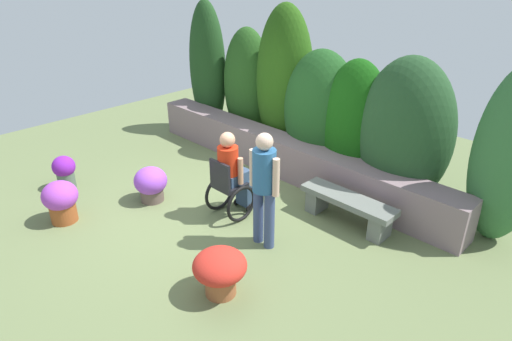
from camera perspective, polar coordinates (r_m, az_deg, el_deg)
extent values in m
plane|color=#667448|center=(6.87, -5.66, -5.05)|extent=(11.31, 11.31, 0.00)
cube|color=slate|center=(7.79, 3.97, 1.77)|extent=(6.37, 0.49, 0.67)
ellipsoid|color=#1D411B|center=(9.61, -6.25, 12.98)|extent=(0.90, 0.63, 2.74)
ellipsoid|color=#234E1A|center=(9.10, -1.12, 10.90)|extent=(1.12, 0.78, 2.29)
ellipsoid|color=#265312|center=(8.33, 3.66, 11.24)|extent=(1.19, 0.83, 2.80)
ellipsoid|color=#1D4C1D|center=(7.78, 8.25, 7.42)|extent=(1.41, 0.99, 2.16)
ellipsoid|color=#134C0E|center=(7.35, 12.52, 5.78)|extent=(1.16, 0.81, 2.12)
ellipsoid|color=#224624|center=(6.95, 18.58, 4.59)|extent=(1.47, 1.03, 2.29)
ellipsoid|color=#336B36|center=(6.48, 29.82, 1.49)|extent=(0.93, 0.65, 2.43)
cube|color=slate|center=(6.82, 7.87, -3.73)|extent=(0.20, 0.33, 0.34)
cube|color=slate|center=(6.35, 15.64, -7.03)|extent=(0.20, 0.33, 0.34)
cube|color=slate|center=(6.46, 11.78, -3.70)|extent=(1.44, 0.39, 0.09)
cube|color=black|center=(6.48, -3.39, -1.88)|extent=(0.40, 0.40, 0.06)
cube|color=black|center=(6.27, -4.66, -0.58)|extent=(0.40, 0.04, 0.40)
cube|color=black|center=(6.87, -1.33, -3.93)|extent=(0.28, 0.12, 0.03)
torus|color=black|center=(6.75, -4.72, -2.85)|extent=(0.05, 0.56, 0.56)
torus|color=black|center=(6.44, -1.89, -4.32)|extent=(0.05, 0.56, 0.56)
cylinder|color=black|center=(6.94, -2.55, -4.09)|extent=(0.03, 0.10, 0.10)
cylinder|color=black|center=(6.76, -0.92, -4.93)|extent=(0.03, 0.10, 0.10)
cube|color=#314866|center=(6.49, -2.76, -0.73)|extent=(0.30, 0.40, 0.16)
cube|color=#314866|center=(6.77, -1.46, -2.79)|extent=(0.26, 0.14, 0.43)
cylinder|color=red|center=(6.31, -3.61, 0.94)|extent=(0.30, 0.30, 0.50)
cylinder|color=tan|center=(6.51, -4.32, 0.96)|extent=(0.08, 0.08, 0.40)
cylinder|color=tan|center=(6.25, -2.01, -0.08)|extent=(0.08, 0.08, 0.40)
sphere|color=tan|center=(6.16, -3.70, 3.97)|extent=(0.22, 0.22, 0.22)
cylinder|color=#384772|center=(5.94, 0.30, -5.70)|extent=(0.14, 0.14, 0.82)
cylinder|color=#384772|center=(5.82, 1.72, -6.43)|extent=(0.14, 0.14, 0.82)
cylinder|color=#2B5F90|center=(5.54, 1.06, 0.00)|extent=(0.30, 0.30, 0.56)
cylinder|color=beige|center=(5.68, -0.40, 0.37)|extent=(0.09, 0.09, 0.50)
cylinder|color=beige|center=(5.43, 2.59, -0.92)|extent=(0.09, 0.09, 0.50)
sphere|color=beige|center=(5.38, 1.10, 3.73)|extent=(0.22, 0.22, 0.22)
cylinder|color=#974822|center=(7.08, -23.54, -4.87)|extent=(0.37, 0.37, 0.31)
ellipsoid|color=#224E25|center=(6.98, -23.84, -3.41)|extent=(0.41, 0.41, 0.15)
ellipsoid|color=purple|center=(6.95, -23.93, -2.96)|extent=(0.50, 0.50, 0.42)
cylinder|color=#4E5F51|center=(8.03, -23.20, -1.11)|extent=(0.28, 0.28, 0.30)
ellipsoid|color=#14480A|center=(7.95, -23.44, 0.14)|extent=(0.31, 0.31, 0.12)
ellipsoid|color=purple|center=(7.93, -23.51, 0.48)|extent=(0.37, 0.37, 0.36)
cylinder|color=brown|center=(7.22, -13.22, -2.93)|extent=(0.36, 0.36, 0.23)
ellipsoid|color=#12541E|center=(7.14, -13.36, -1.74)|extent=(0.40, 0.40, 0.15)
ellipsoid|color=#9947D5|center=(7.11, -13.42, -1.27)|extent=(0.52, 0.52, 0.43)
cylinder|color=#955230|center=(5.26, -4.59, -14.20)|extent=(0.36, 0.36, 0.29)
ellipsoid|color=#264616|center=(5.14, -4.66, -12.59)|extent=(0.40, 0.40, 0.12)
ellipsoid|color=red|center=(5.10, -4.69, -12.12)|extent=(0.62, 0.62, 0.35)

